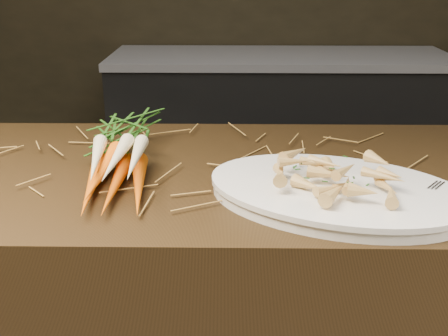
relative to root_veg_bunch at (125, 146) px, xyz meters
name	(u,v)px	position (x,y,z in m)	size (l,w,h in m)	color
back_counter	(278,129)	(0.49, 1.86, -0.53)	(1.82, 0.62, 0.84)	black
straw_bedding	(213,165)	(0.19, -0.02, -0.04)	(1.40, 0.60, 0.02)	olive
root_veg_bunch	(125,146)	(0.00, 0.00, 0.00)	(0.18, 0.52, 0.10)	#E66406
serving_platter	(336,194)	(0.43, -0.18, -0.03)	(0.49, 0.32, 0.03)	white
roasted_veg_heap	(337,175)	(0.43, -0.18, 0.01)	(0.24, 0.17, 0.05)	#A6773D
serving_fork	(432,206)	(0.58, -0.26, -0.02)	(0.02, 0.18, 0.00)	silver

